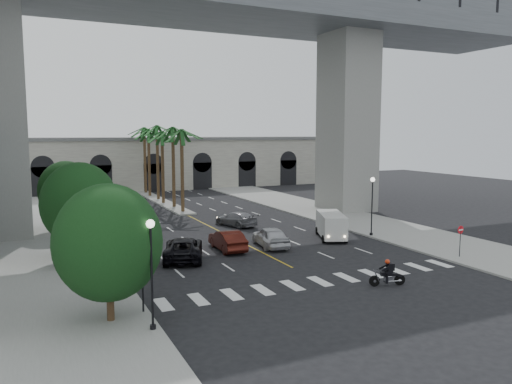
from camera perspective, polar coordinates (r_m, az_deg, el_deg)
name	(u,v)px	position (r m, az deg, el deg)	size (l,w,h in m)	color
ground	(308,275)	(33.25, 5.92, -9.43)	(140.00, 140.00, 0.00)	black
sidewalk_left	(49,248)	(43.34, -22.60, -5.98)	(8.00, 100.00, 0.15)	gray
sidewalk_right	(357,221)	(53.57, 11.44, -3.21)	(8.00, 100.00, 0.15)	gray
median	(161,201)	(68.00, -10.79, -1.06)	(2.00, 24.00, 0.20)	gray
pier_building	(134,163)	(84.11, -13.73, 3.21)	(71.00, 10.50, 8.50)	beige
bridge	(229,43)	(53.99, -3.15, 16.65)	(75.00, 13.00, 26.00)	gray
palm_a	(182,134)	(57.73, -8.51, 6.56)	(3.20, 3.20, 10.30)	#47331E
palm_b	(173,132)	(61.60, -9.50, 6.81)	(3.20, 3.20, 10.60)	#47331E
palm_c	(162,135)	(65.39, -10.70, 6.38)	(3.20, 3.20, 10.10)	#47331E
palm_d	(157,130)	(69.35, -11.26, 7.00)	(3.20, 3.20, 10.90)	#47331E
palm_e	(148,133)	(73.18, -12.20, 6.60)	(3.20, 3.20, 10.40)	#47331E
palm_f	(144,131)	(77.15, -12.66, 6.80)	(3.20, 3.20, 10.70)	#47331E
street_tree_near	(108,243)	(25.13, -16.54, -5.56)	(5.20, 5.20, 6.89)	#382616
street_tree_mid	(80,204)	(37.82, -19.51, -1.28)	(5.44, 5.44, 7.21)	#382616
street_tree_far	(66,191)	(49.73, -20.87, 0.16)	(5.04, 5.04, 6.68)	#382616
lamp_post_left_near	(151,265)	(23.69, -11.87, -8.17)	(0.40, 0.40, 5.35)	black
lamp_post_left_far	(93,205)	(44.04, -18.16, -1.43)	(0.40, 0.40, 5.35)	black
lamp_post_right	(372,201)	(45.43, 13.13, -1.03)	(0.40, 0.40, 5.35)	black
traffic_signal_near	(142,267)	(26.25, -12.88, -8.32)	(0.25, 0.18, 3.65)	black
traffic_signal_far	(127,250)	(30.06, -14.51, -6.43)	(0.25, 0.18, 3.65)	black
motorcycle_rider	(388,274)	(31.75, 14.90, -9.02)	(2.23, 0.84, 1.65)	black
car_a	(271,237)	(40.87, 1.68, -5.11)	(1.97, 4.90, 1.67)	silver
car_b	(227,240)	(39.75, -3.28, -5.51)	(1.70, 4.88, 1.61)	#43140D
car_c	(183,248)	(37.24, -8.29, -6.40)	(2.69, 5.84, 1.62)	black
car_d	(236,219)	(49.79, -2.30, -3.10)	(2.00, 4.91, 1.43)	slate
car_e	(132,229)	(46.02, -13.95, -4.10)	(1.72, 4.28, 1.46)	#0E1C43
cargo_van	(331,225)	(44.31, 8.59, -3.71)	(3.88, 5.58, 2.23)	silver
pedestrian_a	(89,259)	(34.90, -18.50, -7.26)	(0.63, 0.41, 1.72)	black
pedestrian_b	(64,258)	(36.08, -21.07, -7.04)	(0.76, 0.59, 1.56)	black
do_not_enter_sign	(460,235)	(39.80, 22.33, -4.55)	(0.60, 0.08, 2.47)	black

